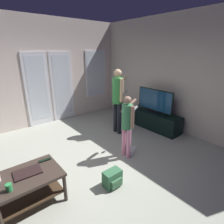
% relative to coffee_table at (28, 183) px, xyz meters
% --- Properties ---
extents(ground_plane, '(5.76, 5.37, 0.02)m').
position_rel_coffee_table_xyz_m(ground_plane, '(0.92, 0.17, -0.34)').
color(ground_plane, '#9EA293').
extents(wall_back_with_doors, '(5.76, 0.09, 2.93)m').
position_rel_coffee_table_xyz_m(wall_back_with_doors, '(1.03, 2.82, 1.08)').
color(wall_back_with_doors, beige).
rests_on(wall_back_with_doors, ground_plane).
extents(wall_right_plain, '(0.06, 5.37, 2.90)m').
position_rel_coffee_table_xyz_m(wall_right_plain, '(3.78, 0.17, 1.12)').
color(wall_right_plain, beige).
rests_on(wall_right_plain, ground_plane).
extents(coffee_table, '(0.86, 0.63, 0.46)m').
position_rel_coffee_table_xyz_m(coffee_table, '(0.00, 0.00, 0.00)').
color(coffee_table, '#352A23').
rests_on(coffee_table, ground_plane).
extents(tv_stand, '(0.45, 1.52, 0.46)m').
position_rel_coffee_table_xyz_m(tv_stand, '(3.41, 0.54, -0.10)').
color(tv_stand, black).
rests_on(tv_stand, ground_plane).
extents(flat_screen_tv, '(0.08, 1.07, 0.62)m').
position_rel_coffee_table_xyz_m(flat_screen_tv, '(3.41, 0.55, 0.44)').
color(flat_screen_tv, black).
rests_on(flat_screen_tv, tv_stand).
extents(person_adult, '(0.56, 0.44, 1.62)m').
position_rel_coffee_table_xyz_m(person_adult, '(2.47, 0.96, 0.64)').
color(person_adult, black).
rests_on(person_adult, ground_plane).
extents(person_child, '(0.55, 0.35, 1.25)m').
position_rel_coffee_table_xyz_m(person_child, '(1.86, 0.00, 0.42)').
color(person_child, pink).
rests_on(person_child, ground_plane).
extents(backpack, '(0.29, 0.21, 0.26)m').
position_rel_coffee_table_xyz_m(backpack, '(1.10, -0.48, -0.20)').
color(backpack, '#346844').
rests_on(backpack, ground_plane).
extents(loose_keyboard, '(0.44, 0.34, 0.02)m').
position_rel_coffee_table_xyz_m(loose_keyboard, '(2.04, 0.04, -0.32)').
color(loose_keyboard, white).
rests_on(loose_keyboard, ground_plane).
extents(laptop_closed, '(0.36, 0.26, 0.02)m').
position_rel_coffee_table_xyz_m(laptop_closed, '(0.03, 0.04, 0.14)').
color(laptop_closed, black).
rests_on(laptop_closed, coffee_table).
extents(cup_by_laptop, '(0.07, 0.07, 0.09)m').
position_rel_coffee_table_xyz_m(cup_by_laptop, '(-0.24, -0.17, 0.17)').
color(cup_by_laptop, '#2C8946').
rests_on(cup_by_laptop, coffee_table).
extents(tv_remote_black, '(0.17, 0.06, 0.02)m').
position_rel_coffee_table_xyz_m(tv_remote_black, '(0.31, 0.17, 0.14)').
color(tv_remote_black, black).
rests_on(tv_remote_black, coffee_table).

